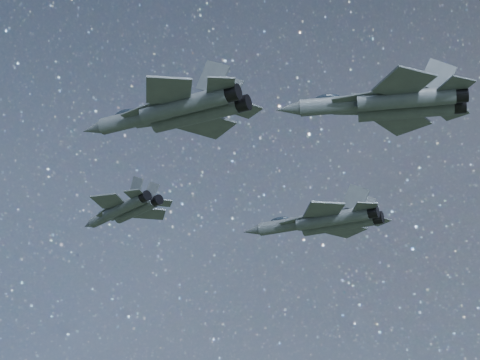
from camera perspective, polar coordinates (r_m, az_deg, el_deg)
The scene contains 4 objects.
jet_lead at distance 99.36m, azimuth -8.21°, elevation -2.07°, with size 15.61×10.62×3.92m.
jet_left at distance 99.73m, azimuth 5.98°, elevation -2.92°, with size 19.13×13.31×4.81m.
jet_right at distance 75.97m, azimuth -4.53°, elevation 4.94°, with size 18.75×13.09×4.72m.
jet_slot at distance 73.01m, azimuth 10.57°, elevation 5.39°, with size 17.50×11.52×4.49m.
Camera 1 is at (46.97, -66.03, 107.65)m, focal length 60.00 mm.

